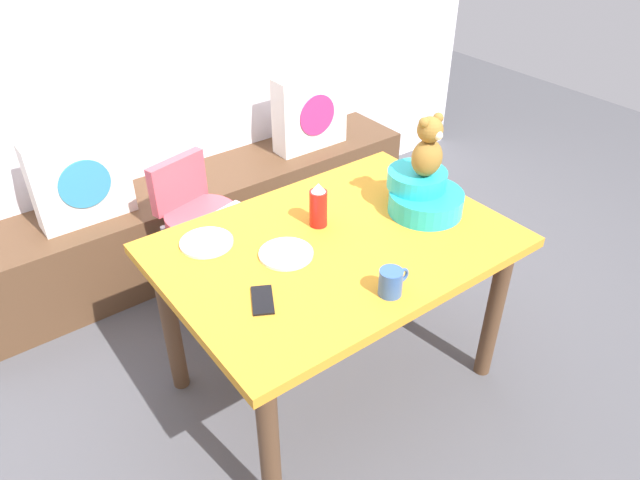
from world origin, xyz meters
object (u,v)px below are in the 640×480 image
(teddy_bear, at_px, (428,148))
(coffee_mug, at_px, (391,282))
(highchair, at_px, (200,218))
(dining_table, at_px, (335,263))
(cell_phone, at_px, (263,300))
(pillow_floral_right, at_px, (310,111))
(pillow_floral_left, at_px, (80,178))
(dinner_plate_far, at_px, (207,242))
(ketchup_bottle, at_px, (318,206))
(dinner_plate_near, at_px, (286,254))
(infant_seat_teal, at_px, (423,194))

(teddy_bear, height_order, coffee_mug, teddy_bear)
(highchair, height_order, teddy_bear, teddy_bear)
(dining_table, distance_m, cell_phone, 0.44)
(pillow_floral_right, height_order, dining_table, pillow_floral_right)
(pillow_floral_left, bearing_deg, highchair, -46.99)
(highchair, bearing_deg, dinner_plate_far, -112.05)
(teddy_bear, relative_size, coffee_mug, 2.08)
(dining_table, bearing_deg, ketchup_bottle, 83.16)
(cell_phone, bearing_deg, pillow_floral_right, -102.83)
(teddy_bear, height_order, dinner_plate_near, teddy_bear)
(dining_table, bearing_deg, infant_seat_teal, -4.12)
(coffee_mug, distance_m, dinner_plate_near, 0.42)
(teddy_bear, xyz_separation_m, dinner_plate_far, (-0.82, 0.31, -0.27))
(infant_seat_teal, bearing_deg, cell_phone, -173.35)
(ketchup_bottle, relative_size, coffee_mug, 1.54)
(highchair, xyz_separation_m, dinner_plate_near, (-0.00, -0.74, 0.22))
(dining_table, bearing_deg, highchair, 104.28)
(teddy_bear, bearing_deg, pillow_floral_right, 75.10)
(dining_table, bearing_deg, pillow_floral_right, 57.97)
(ketchup_bottle, bearing_deg, highchair, 108.33)
(dining_table, xyz_separation_m, dinner_plate_near, (-0.20, 0.04, 0.11))
(pillow_floral_left, bearing_deg, infant_seat_teal, -50.55)
(dinner_plate_near, bearing_deg, ketchup_bottle, 23.10)
(teddy_bear, bearing_deg, dining_table, 175.80)
(pillow_floral_left, height_order, ketchup_bottle, ketchup_bottle)
(pillow_floral_left, xyz_separation_m, dinner_plate_near, (0.39, -1.15, 0.07))
(highchair, relative_size, dinner_plate_near, 3.95)
(dinner_plate_far, xyz_separation_m, cell_phone, (-0.01, -0.40, -0.00))
(dinner_plate_near, distance_m, cell_phone, 0.27)
(dinner_plate_near, bearing_deg, cell_phone, -141.19)
(highchair, xyz_separation_m, infant_seat_teal, (0.62, -0.81, 0.29))
(highchair, xyz_separation_m, dinner_plate_far, (-0.20, -0.50, 0.22))
(highchair, height_order, dinner_plate_far, highchair)
(infant_seat_teal, xyz_separation_m, dinner_plate_near, (-0.62, 0.07, -0.07))
(ketchup_bottle, distance_m, cell_phone, 0.50)
(coffee_mug, bearing_deg, dinner_plate_near, 112.08)
(pillow_floral_left, distance_m, dining_table, 1.33)
(pillow_floral_left, relative_size, coffee_mug, 3.67)
(ketchup_bottle, xyz_separation_m, cell_phone, (-0.42, -0.26, -0.08))
(teddy_bear, xyz_separation_m, coffee_mug, (-0.46, -0.32, -0.23))
(pillow_floral_left, distance_m, highchair, 0.59)
(dining_table, bearing_deg, coffee_mug, -96.91)
(dining_table, bearing_deg, dinner_plate_near, 168.84)
(dinner_plate_near, xyz_separation_m, cell_phone, (-0.21, -0.17, -0.00))
(dining_table, xyz_separation_m, highchair, (-0.20, 0.78, -0.12))
(coffee_mug, bearing_deg, pillow_floral_right, 62.93)
(dining_table, height_order, dinner_plate_near, dinner_plate_near)
(dining_table, relative_size, ketchup_bottle, 7.05)
(pillow_floral_right, xyz_separation_m, dining_table, (-0.75, -1.19, -0.04))
(pillow_floral_right, height_order, ketchup_bottle, ketchup_bottle)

